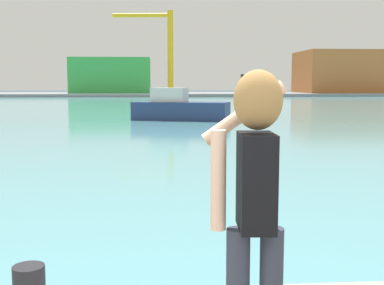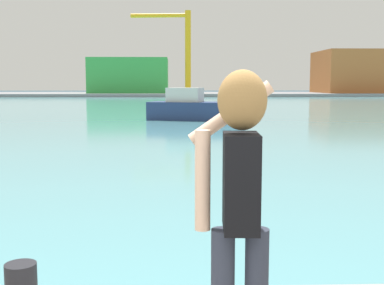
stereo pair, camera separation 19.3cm
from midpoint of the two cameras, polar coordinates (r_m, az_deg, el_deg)
ground_plane at (r=51.98m, az=-2.09°, el=4.23°), size 220.00×220.00×0.00m
harbor_water at (r=53.98m, az=-2.09°, el=4.34°), size 140.00×100.00×0.02m
far_shore_dock at (r=93.95m, az=-2.07°, el=5.53°), size 140.00×20.00×0.53m
person_photographer at (r=2.91m, az=7.28°, el=-5.14°), size 0.53×0.55×1.74m
boat_moored at (r=31.25m, az=0.46°, el=3.94°), size 6.26×3.76×2.00m
warehouse_left at (r=94.92m, az=-7.07°, el=7.57°), size 14.26×11.89×6.35m
warehouse_right at (r=100.47m, az=18.47°, el=7.65°), size 14.66×13.56×7.83m
port_crane at (r=87.02m, az=-1.24°, el=11.28°), size 10.30×1.81×14.05m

